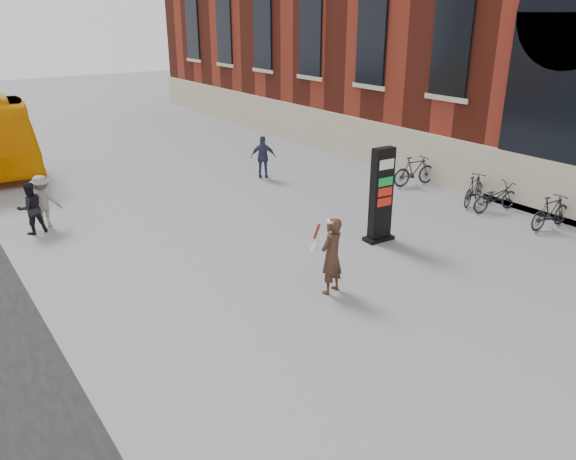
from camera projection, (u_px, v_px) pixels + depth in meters
ground at (294, 293)px, 12.85m from camera, size 100.00×100.00×0.00m
info_pylon at (381, 195)px, 15.35m from camera, size 0.88×0.48×2.65m
woman at (331, 255)px, 12.58m from camera, size 0.80×0.76×1.81m
pedestrian_a at (31, 208)px, 16.06m from camera, size 0.81×0.66×1.53m
pedestrian_b at (43, 201)px, 16.56m from camera, size 1.17×0.94×1.57m
pedestrian_c at (263, 157)px, 21.44m from camera, size 1.02×0.87×1.63m
bike_3 at (551, 212)px, 16.51m from camera, size 1.72×0.60×1.01m
bike_4 at (495, 197)px, 17.98m from camera, size 1.85×0.91×0.93m
bike_5 at (474, 189)px, 18.61m from camera, size 1.74×0.99×1.01m
bike_7 at (414, 171)px, 20.62m from camera, size 1.88×0.82×1.09m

